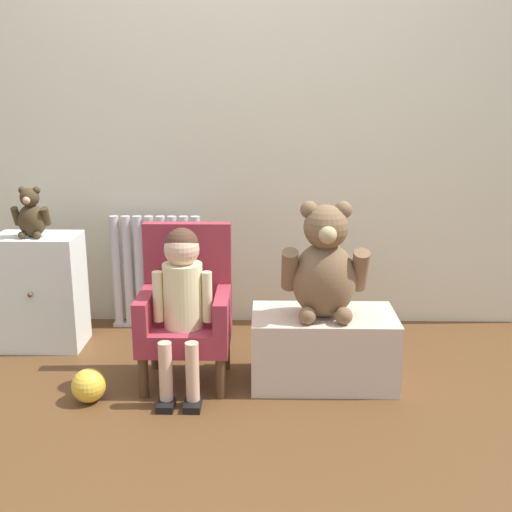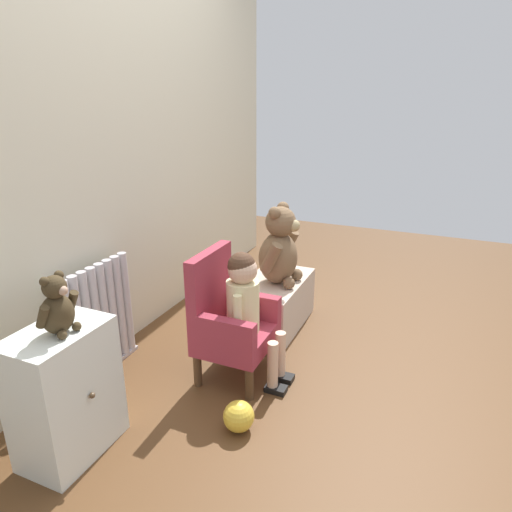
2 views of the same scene
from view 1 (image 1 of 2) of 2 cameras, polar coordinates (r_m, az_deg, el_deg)
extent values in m
plane|color=#56361D|center=(2.56, -2.87, -15.34)|extent=(6.00, 6.00, 0.00)
cube|color=beige|center=(3.46, -1.69, 13.39)|extent=(3.80, 0.05, 2.40)
cylinder|color=#BBB5BB|center=(3.57, -12.27, -1.24)|extent=(0.05, 0.05, 0.60)
cylinder|color=#BBB5BB|center=(3.55, -11.30, -1.25)|extent=(0.05, 0.05, 0.60)
cylinder|color=#BBB5BB|center=(3.54, -10.32, -1.26)|extent=(0.05, 0.05, 0.60)
cylinder|color=#BBB5BB|center=(3.53, -9.33, -1.27)|extent=(0.05, 0.05, 0.60)
cylinder|color=#BBB5BB|center=(3.52, -8.34, -1.28)|extent=(0.05, 0.05, 0.60)
cylinder|color=#BBB5BB|center=(3.51, -7.34, -1.29)|extent=(0.05, 0.05, 0.60)
cylinder|color=#BBB5BB|center=(3.50, -6.33, -1.30)|extent=(0.05, 0.05, 0.60)
cylinder|color=#BBB5BB|center=(3.49, -5.33, -1.31)|extent=(0.05, 0.05, 0.60)
cube|color=#BBB5BB|center=(3.62, -8.64, -6.00)|extent=(0.50, 0.05, 0.02)
cube|color=silver|center=(3.40, -18.59, -3.00)|extent=(0.41, 0.27, 0.58)
sphere|color=#4C3823|center=(3.27, -19.46, -3.28)|extent=(0.02, 0.02, 0.02)
cube|color=#962D3D|center=(2.87, -6.29, -6.84)|extent=(0.39, 0.36, 0.10)
cube|color=#962D3D|center=(2.93, -6.06, -1.05)|extent=(0.39, 0.06, 0.42)
cube|color=#962D3D|center=(2.85, -9.69, -4.52)|extent=(0.06, 0.36, 0.14)
cube|color=#962D3D|center=(2.81, -2.97, -4.62)|extent=(0.06, 0.36, 0.14)
cylinder|color=#4C331E|center=(2.81, -9.98, -10.55)|extent=(0.04, 0.04, 0.18)
cylinder|color=#4C331E|center=(2.77, -3.15, -10.74)|extent=(0.04, 0.04, 0.18)
cylinder|color=#4C331E|center=(3.08, -8.93, -8.20)|extent=(0.04, 0.04, 0.18)
cylinder|color=#4C331E|center=(3.04, -2.74, -8.33)|extent=(0.04, 0.04, 0.18)
cylinder|color=beige|center=(2.76, -6.50, -3.48)|extent=(0.17, 0.17, 0.28)
sphere|color=#D8AD8E|center=(2.71, -6.62, 0.62)|extent=(0.15, 0.15, 0.15)
sphere|color=#472D1E|center=(2.71, -6.62, 1.03)|extent=(0.14, 0.14, 0.14)
cylinder|color=#D8AD8E|center=(2.69, -8.04, -10.12)|extent=(0.06, 0.06, 0.25)
cube|color=black|center=(2.74, -8.00, -12.97)|extent=(0.07, 0.11, 0.03)
cylinder|color=#D8AD8E|center=(2.68, -5.68, -10.18)|extent=(0.06, 0.06, 0.25)
cube|color=black|center=(2.72, -5.65, -13.05)|extent=(0.07, 0.11, 0.03)
cylinder|color=beige|center=(2.76, -8.72, -3.58)|extent=(0.04, 0.04, 0.22)
cylinder|color=beige|center=(2.73, -4.37, -3.64)|extent=(0.04, 0.04, 0.22)
cube|color=beige|center=(2.90, 5.99, -8.11)|extent=(0.63, 0.36, 0.32)
ellipsoid|color=brown|center=(2.77, 6.08, -2.13)|extent=(0.28, 0.24, 0.33)
sphere|color=brown|center=(2.70, 6.24, 2.58)|extent=(0.19, 0.19, 0.19)
sphere|color=tan|center=(2.62, 6.39, 1.88)|extent=(0.08, 0.08, 0.08)
sphere|color=brown|center=(2.69, 4.75, 4.13)|extent=(0.08, 0.08, 0.08)
sphere|color=brown|center=(2.70, 7.76, 4.09)|extent=(0.08, 0.08, 0.08)
cylinder|color=brown|center=(2.73, 3.01, -1.21)|extent=(0.07, 0.14, 0.20)
cylinder|color=brown|center=(2.76, 9.22, -1.23)|extent=(0.07, 0.14, 0.20)
sphere|color=brown|center=(2.71, 4.57, -5.31)|extent=(0.08, 0.08, 0.08)
sphere|color=brown|center=(2.72, 7.80, -5.30)|extent=(0.08, 0.08, 0.08)
ellipsoid|color=#3E301C|center=(3.29, -19.28, 2.99)|extent=(0.13, 0.12, 0.16)
sphere|color=#3E301C|center=(3.27, -19.49, 4.92)|extent=(0.09, 0.09, 0.09)
sphere|color=tan|center=(3.23, -19.73, 4.67)|extent=(0.04, 0.04, 0.04)
sphere|color=#3E301C|center=(3.28, -20.07, 5.52)|extent=(0.04, 0.04, 0.04)
sphere|color=#3E301C|center=(3.25, -18.93, 5.55)|extent=(0.04, 0.04, 0.04)
cylinder|color=#3E301C|center=(3.31, -20.53, 3.35)|extent=(0.03, 0.07, 0.10)
cylinder|color=#3E301C|center=(3.26, -18.16, 3.39)|extent=(0.03, 0.07, 0.10)
sphere|color=#3E301C|center=(3.27, -20.09, 1.75)|extent=(0.04, 0.04, 0.04)
sphere|color=#3E301C|center=(3.24, -18.87, 1.75)|extent=(0.04, 0.04, 0.04)
sphere|color=gold|center=(2.83, -14.65, -11.08)|extent=(0.14, 0.14, 0.14)
camera|label=2|loc=(2.85, -53.99, 12.44)|focal=32.00mm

